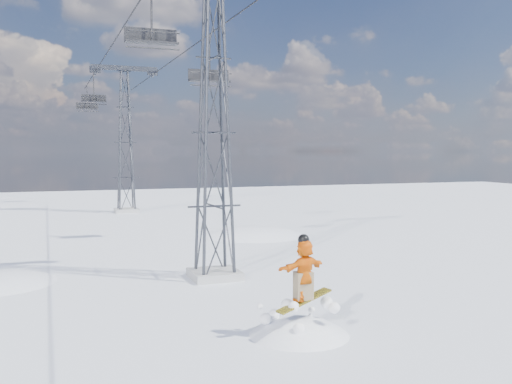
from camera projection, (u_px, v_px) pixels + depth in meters
ground at (275, 349)px, 13.84m from camera, size 120.00×120.00×0.00m
lift_tower_near at (214, 134)px, 21.21m from camera, size 5.20×1.80×11.43m
lift_tower_far at (125, 143)px, 44.60m from camera, size 5.20×1.80×11.43m
haul_cables at (156, 42)px, 31.58m from camera, size 4.46×51.00×0.06m
lift_chair_near at (151, 37)px, 20.66m from camera, size 1.92×0.55×2.38m
lift_chair_mid at (209, 77)px, 29.64m from camera, size 2.18×0.63×2.70m
lift_chair_far at (94, 99)px, 45.09m from camera, size 1.91×0.55×2.37m
lift_chair_extra at (87, 107)px, 52.08m from camera, size 1.97×0.57×2.44m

